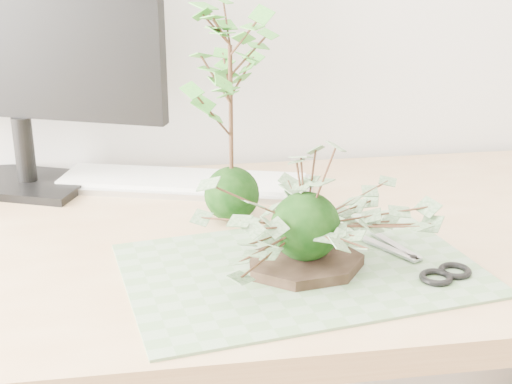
# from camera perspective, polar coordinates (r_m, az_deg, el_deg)

# --- Properties ---
(desk) EXTENTS (1.60, 0.70, 0.74)m
(desk) POSITION_cam_1_polar(r_m,az_deg,el_deg) (1.14, -1.85, -7.41)
(desk) COLOR tan
(desk) RESTS_ON ground_plane
(cutting_mat) EXTENTS (0.52, 0.39, 0.00)m
(cutting_mat) POSITION_cam_1_polar(r_m,az_deg,el_deg) (0.99, 3.65, -6.19)
(cutting_mat) COLOR #5D8153
(cutting_mat) RESTS_ON desk
(stone_dish) EXTENTS (0.19, 0.19, 0.01)m
(stone_dish) POSITION_cam_1_polar(r_m,az_deg,el_deg) (0.99, 3.91, -5.69)
(stone_dish) COLOR black
(stone_dish) RESTS_ON cutting_mat
(ivy_kokedama) EXTENTS (0.34, 0.34, 0.19)m
(ivy_kokedama) POSITION_cam_1_polar(r_m,az_deg,el_deg) (0.95, 4.06, -0.28)
(ivy_kokedama) COLOR black
(ivy_kokedama) RESTS_ON stone_dish
(maple_kokedama) EXTENTS (0.22, 0.22, 0.37)m
(maple_kokedama) POSITION_cam_1_polar(r_m,az_deg,el_deg) (1.09, -2.08, 10.53)
(maple_kokedama) COLOR black
(maple_kokedama) RESTS_ON desk
(keyboard) EXTENTS (0.49, 0.27, 0.02)m
(keyboard) POSITION_cam_1_polar(r_m,az_deg,el_deg) (1.31, -5.89, 0.78)
(keyboard) COLOR #BDBDBD
(keyboard) RESTS_ON desk
(monitor) EXTENTS (0.51, 0.24, 0.47)m
(monitor) POSITION_cam_1_polar(r_m,az_deg,el_deg) (1.31, -18.94, 11.75)
(monitor) COLOR black
(monitor) RESTS_ON desk
(scissors) EXTENTS (0.10, 0.19, 0.01)m
(scissors) POSITION_cam_1_polar(r_m,az_deg,el_deg) (1.00, 13.42, -6.01)
(scissors) COLOR #999A9F
(scissors) RESTS_ON cutting_mat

